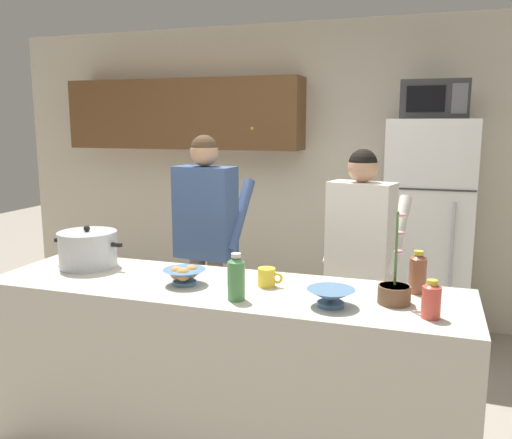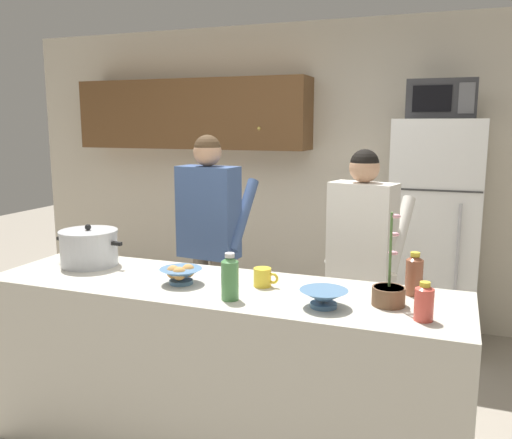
{
  "view_description": "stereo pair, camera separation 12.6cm",
  "coord_description": "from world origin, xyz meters",
  "views": [
    {
      "loc": [
        0.99,
        -2.45,
        1.74
      ],
      "look_at": [
        0.0,
        0.55,
        1.17
      ],
      "focal_mm": 37.64,
      "sensor_mm": 36.0,
      "label": 1
    },
    {
      "loc": [
        1.11,
        -2.4,
        1.74
      ],
      "look_at": [
        0.0,
        0.55,
        1.17
      ],
      "focal_mm": 37.64,
      "sensor_mm": 36.0,
      "label": 2
    }
  ],
  "objects": [
    {
      "name": "bottle_near_edge",
      "position": [
        1.01,
        -0.15,
        1.0
      ],
      "size": [
        0.08,
        0.08,
        0.17
      ],
      "color": "#D84C3F",
      "rests_on": "kitchen_island"
    },
    {
      "name": "bread_bowl",
      "position": [
        -0.19,
        -0.04,
        0.97
      ],
      "size": [
        0.22,
        0.22,
        0.1
      ],
      "color": "#4C7299",
      "rests_on": "kitchen_island"
    },
    {
      "name": "back_wall_unit",
      "position": [
        -0.24,
        2.25,
        1.4
      ],
      "size": [
        6.0,
        0.48,
        2.6
      ],
      "color": "beige",
      "rests_on": "ground"
    },
    {
      "name": "coffee_mug",
      "position": [
        0.22,
        0.06,
        0.97
      ],
      "size": [
        0.13,
        0.09,
        0.1
      ],
      "color": "yellow",
      "rests_on": "kitchen_island"
    },
    {
      "name": "potted_orchid",
      "position": [
        0.85,
        -0.0,
        0.98
      ],
      "size": [
        0.15,
        0.15,
        0.43
      ],
      "color": "brown",
      "rests_on": "kitchen_island"
    },
    {
      "name": "cooking_pot",
      "position": [
        -0.87,
        0.1,
        1.02
      ],
      "size": [
        0.44,
        0.33,
        0.24
      ],
      "color": "silver",
      "rests_on": "kitchen_island"
    },
    {
      "name": "kitchen_island",
      "position": [
        0.0,
        0.0,
        0.46
      ],
      "size": [
        2.47,
        0.68,
        0.92
      ],
      "primitive_type": "cube",
      "color": "beige",
      "rests_on": "ground"
    },
    {
      "name": "empty_bowl",
      "position": [
        0.58,
        -0.13,
        0.97
      ],
      "size": [
        0.22,
        0.22,
        0.08
      ],
      "color": "#4C7299",
      "rests_on": "kitchen_island"
    },
    {
      "name": "refrigerator",
      "position": [
        0.97,
        1.85,
        0.88
      ],
      "size": [
        0.64,
        0.68,
        1.77
      ],
      "color": "white",
      "rests_on": "ground"
    },
    {
      "name": "bottle_mid_counter",
      "position": [
        0.95,
        0.19,
        1.02
      ],
      "size": [
        0.08,
        0.08,
        0.21
      ],
      "color": "brown",
      "rests_on": "kitchen_island"
    },
    {
      "name": "microwave",
      "position": [
        0.97,
        1.83,
        1.91
      ],
      "size": [
        0.48,
        0.37,
        0.28
      ],
      "color": "#2D2D30",
      "rests_on": "refrigerator"
    },
    {
      "name": "person_by_sink",
      "position": [
        0.58,
        0.9,
        0.98
      ],
      "size": [
        0.55,
        0.49,
        1.58
      ],
      "color": "#33384C",
      "rests_on": "ground"
    },
    {
      "name": "bottle_far_corner",
      "position": [
        0.15,
        -0.19,
        1.03
      ],
      "size": [
        0.08,
        0.08,
        0.22
      ],
      "color": "#4C8C4C",
      "rests_on": "kitchen_island"
    },
    {
      "name": "person_near_pot",
      "position": [
        -0.49,
        0.94,
        1.04
      ],
      "size": [
        0.54,
        0.46,
        1.66
      ],
      "color": "#726656",
      "rests_on": "ground"
    }
  ]
}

